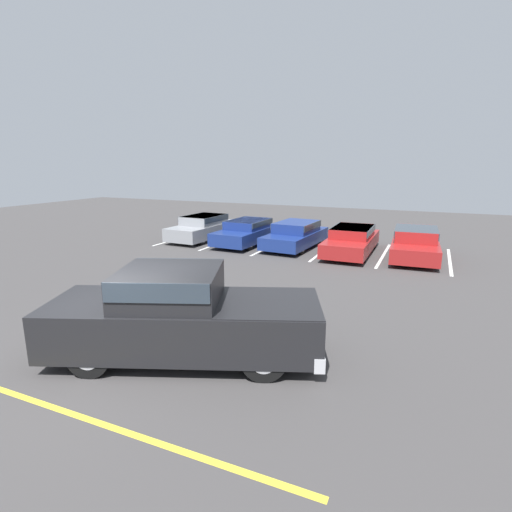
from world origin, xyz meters
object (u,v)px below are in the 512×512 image
Objects in this scene: parked_sedan_a at (204,227)px; parked_sedan_b at (248,231)px; pickup_truck at (185,315)px; parked_sedan_c at (296,234)px; parked_sedan_e at (415,242)px; parked_sedan_d at (352,239)px; wheel_stop_curb at (317,236)px.

parked_sedan_a reaches higher than parked_sedan_b.
pickup_truck is 1.30× the size of parked_sedan_c.
parked_sedan_b is at bearing -91.71° from parked_sedan_e.
parked_sedan_e is (5.24, 0.01, 0.02)m from parked_sedan_c.
pickup_truck is 1.23× the size of parked_sedan_e.
parked_sedan_d is at bearing 62.21° from pickup_truck.
parked_sedan_d is at bearing 91.24° from parked_sedan_b.
parked_sedan_e reaches higher than parked_sedan_c.
wheel_stop_curb is (-5.03, 3.07, -0.60)m from parked_sedan_e.
parked_sedan_a is 1.00× the size of parked_sedan_b.
parked_sedan_d is 4.12m from wheel_stop_curb.
parked_sedan_c reaches higher than parked_sedan_d.
parked_sedan_a is 1.02× the size of parked_sedan_c.
pickup_truck is 1.28× the size of parked_sedan_a.
parked_sedan_a is 2.73× the size of wheel_stop_curb.
pickup_truck is 11.86m from parked_sedan_b.
parked_sedan_c is at bearing 75.65° from pickup_truck.
parked_sedan_b is 7.69m from parked_sedan_e.
parked_sedan_e reaches higher than parked_sedan_d.
wheel_stop_curb is (5.27, 3.03, -0.59)m from parked_sedan_a.
parked_sedan_c is (-1.41, 11.32, -0.27)m from pickup_truck.
parked_sedan_e is at bearing 94.00° from parked_sedan_c.
parked_sedan_c is (2.45, 0.11, 0.02)m from parked_sedan_b.
parked_sedan_b is at bearing 88.84° from parked_sedan_a.
parked_sedan_a reaches higher than parked_sedan_c.
wheel_stop_curb is (-1.20, 14.40, -0.85)m from pickup_truck.
parked_sedan_c is at bearing -92.47° from parked_sedan_e.
parked_sedan_b is at bearing -91.34° from parked_sedan_d.
parked_sedan_b is 4.19m from wheel_stop_curb.
parked_sedan_b is 5.10m from parked_sedan_d.
parked_sedan_a is at bearing -86.78° from parked_sedan_c.
parked_sedan_c is 0.94× the size of parked_sedan_e.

